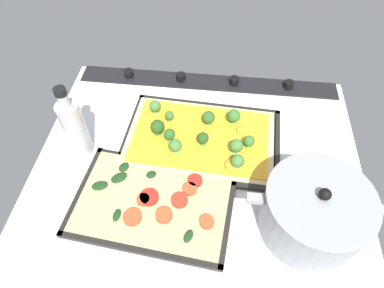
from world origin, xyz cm
name	(u,v)px	position (x,y,z in cm)	size (l,w,h in cm)	color
ground_plane	(197,171)	(0.00, 0.00, -1.50)	(81.17, 70.37, 3.00)	silver
stove_control_panel	(207,81)	(0.00, -31.69, 0.55)	(77.92, 7.00, 2.60)	black
baking_tray_front	(202,140)	(-0.43, -8.68, 0.36)	(41.71, 28.54, 1.30)	black
broccoli_pizza	(202,136)	(-0.32, -8.58, 1.90)	(39.18, 26.02, 5.83)	#D3B77F
baking_tray_back	(153,203)	(8.99, 11.16, 0.37)	(38.14, 27.62, 1.30)	black
veggie_pizza_back	(154,202)	(8.74, 11.12, 1.10)	(35.51, 24.99, 1.90)	tan
cooking_pot	(314,212)	(-25.41, 12.71, 6.23)	(28.52, 21.74, 14.77)	gray
oil_bottle	(75,128)	(29.77, -2.46, 8.67)	(5.36, 5.36, 21.05)	#B7BCC6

